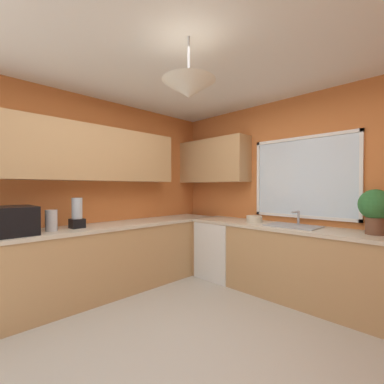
# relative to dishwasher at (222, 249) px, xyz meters

# --- Properties ---
(ground_plane) EXTENTS (8.74, 8.74, 0.00)m
(ground_plane) POSITION_rel_dishwasher_xyz_m (0.97, -1.65, -0.42)
(ground_plane) COLOR #B7B2A8
(room_shell) EXTENTS (4.01, 4.09, 2.64)m
(room_shell) POSITION_rel_dishwasher_xyz_m (0.59, -1.20, 1.34)
(room_shell) COLOR #D17238
(room_shell) RESTS_ON ground_plane
(counter_run_left) EXTENTS (0.65, 3.70, 0.88)m
(counter_run_left) POSITION_rel_dishwasher_xyz_m (-0.66, -1.65, 0.02)
(counter_run_left) COLOR tan
(counter_run_left) RESTS_ON ground_plane
(counter_run_back) EXTENTS (3.10, 0.65, 0.88)m
(counter_run_back) POSITION_rel_dishwasher_xyz_m (1.18, 0.03, 0.02)
(counter_run_back) COLOR tan
(counter_run_back) RESTS_ON ground_plane
(dishwasher) EXTENTS (0.60, 0.60, 0.84)m
(dishwasher) POSITION_rel_dishwasher_xyz_m (0.00, 0.00, 0.00)
(dishwasher) COLOR white
(dishwasher) RESTS_ON ground_plane
(microwave) EXTENTS (0.48, 0.36, 0.29)m
(microwave) POSITION_rel_dishwasher_xyz_m (-0.66, -2.54, 0.61)
(microwave) COLOR black
(microwave) RESTS_ON counter_run_left
(kettle) EXTENTS (0.12, 0.12, 0.23)m
(kettle) POSITION_rel_dishwasher_xyz_m (-0.64, -2.20, 0.58)
(kettle) COLOR #B7B7BC
(kettle) RESTS_ON counter_run_left
(sink_assembly) EXTENTS (0.61, 0.40, 0.19)m
(sink_assembly) POSITION_rel_dishwasher_xyz_m (1.09, 0.04, 0.47)
(sink_assembly) COLOR #9EA0A5
(sink_assembly) RESTS_ON counter_run_back
(potted_plant) EXTENTS (0.31, 0.31, 0.46)m
(potted_plant) POSITION_rel_dishwasher_xyz_m (1.93, 0.08, 0.74)
(potted_plant) COLOR brown
(potted_plant) RESTS_ON counter_run_back
(bowl) EXTENTS (0.22, 0.22, 0.09)m
(bowl) POSITION_rel_dishwasher_xyz_m (0.55, 0.03, 0.51)
(bowl) COLOR beige
(bowl) RESTS_ON counter_run_back
(blender_appliance) EXTENTS (0.15, 0.15, 0.36)m
(blender_appliance) POSITION_rel_dishwasher_xyz_m (-0.66, -1.91, 0.62)
(blender_appliance) COLOR black
(blender_appliance) RESTS_ON counter_run_left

